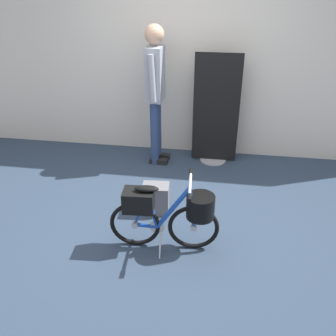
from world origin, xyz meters
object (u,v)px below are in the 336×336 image
object	(u,v)px
visitor_near_wall	(155,87)
folding_bike_foreground	(169,213)
backpack_on_floor	(156,198)
floor_banner_stand	(216,116)

from	to	relation	value
visitor_near_wall	folding_bike_foreground	bearing A→B (deg)	-75.99
folding_bike_foreground	backpack_on_floor	distance (m)	0.66
folding_bike_foreground	visitor_near_wall	distance (m)	1.93
floor_banner_stand	visitor_near_wall	bearing A→B (deg)	-170.57
visitor_near_wall	floor_banner_stand	bearing A→B (deg)	9.43
floor_banner_stand	backpack_on_floor	bearing A→B (deg)	-113.12
folding_bike_foreground	floor_banner_stand	bearing A→B (deg)	79.99
floor_banner_stand	backpack_on_floor	distance (m)	1.52
visitor_near_wall	backpack_on_floor	bearing A→B (deg)	-80.02
floor_banner_stand	folding_bike_foreground	world-z (taller)	floor_banner_stand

